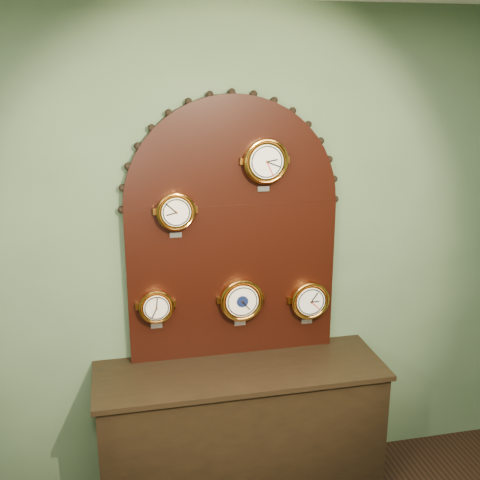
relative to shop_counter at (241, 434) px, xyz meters
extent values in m
plane|color=#4D6645|center=(0.00, 0.27, 1.00)|extent=(4.00, 0.00, 4.00)
cube|color=black|center=(0.00, 0.00, 0.00)|extent=(1.60, 0.50, 0.80)
cube|color=black|center=(0.00, 0.22, 0.88)|extent=(1.20, 0.06, 0.90)
cylinder|color=black|center=(0.00, 0.22, 1.33)|extent=(1.20, 0.06, 1.20)
cylinder|color=orange|center=(-0.32, 0.16, 1.32)|extent=(0.19, 0.08, 0.19)
torus|color=orange|center=(-0.32, 0.13, 1.32)|extent=(0.21, 0.02, 0.21)
cylinder|color=white|center=(-0.32, 0.12, 1.32)|extent=(0.16, 0.01, 0.16)
cube|color=silver|center=(-0.32, 0.19, 1.18)|extent=(0.07, 0.01, 0.03)
cylinder|color=orange|center=(0.17, 0.16, 1.58)|extent=(0.23, 0.08, 0.23)
torus|color=orange|center=(0.17, 0.13, 1.58)|extent=(0.25, 0.02, 0.25)
cylinder|color=white|center=(0.17, 0.12, 1.58)|extent=(0.18, 0.01, 0.18)
cube|color=silver|center=(0.17, 0.19, 1.42)|extent=(0.07, 0.01, 0.03)
cylinder|color=orange|center=(-0.45, 0.16, 0.79)|extent=(0.18, 0.08, 0.18)
torus|color=orange|center=(-0.45, 0.13, 0.79)|extent=(0.19, 0.02, 0.19)
cylinder|color=white|center=(-0.45, 0.12, 0.79)|extent=(0.14, 0.01, 0.14)
cube|color=silver|center=(-0.45, 0.19, 0.65)|extent=(0.06, 0.01, 0.03)
cylinder|color=orange|center=(0.04, 0.16, 0.78)|extent=(0.23, 0.08, 0.23)
torus|color=orange|center=(0.04, 0.13, 0.78)|extent=(0.25, 0.02, 0.25)
cylinder|color=white|center=(0.04, 0.12, 0.78)|extent=(0.19, 0.01, 0.19)
cube|color=silver|center=(0.04, 0.19, 0.62)|extent=(0.07, 0.01, 0.03)
cylinder|color=#0D163A|center=(0.04, 0.12, 0.78)|extent=(0.07, 0.00, 0.07)
cylinder|color=orange|center=(0.45, 0.16, 0.75)|extent=(0.21, 0.08, 0.21)
torus|color=orange|center=(0.45, 0.13, 0.75)|extent=(0.23, 0.02, 0.23)
cylinder|color=white|center=(0.45, 0.12, 0.75)|extent=(0.17, 0.01, 0.17)
cube|color=silver|center=(0.45, 0.19, 0.59)|extent=(0.07, 0.01, 0.03)
camera|label=1|loc=(-0.66, -2.97, 2.08)|focal=44.97mm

